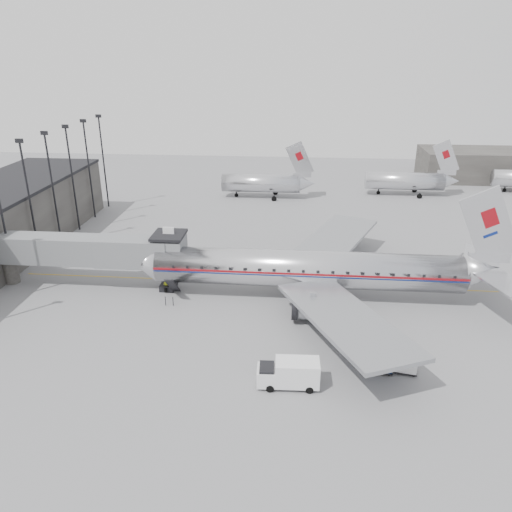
{
  "coord_description": "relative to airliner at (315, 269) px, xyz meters",
  "views": [
    {
      "loc": [
        4.86,
        -45.52,
        24.52
      ],
      "look_at": [
        0.27,
        6.19,
        3.2
      ],
      "focal_mm": 35.0,
      "sensor_mm": 36.0,
      "label": 1
    }
  ],
  "objects": [
    {
      "name": "ground",
      "position": [
        -6.8,
        -3.0,
        -3.21
      ],
      "size": [
        160.0,
        160.0,
        0.0
      ],
      "primitive_type": "plane",
      "color": "slate",
      "rests_on": "ground"
    },
    {
      "name": "baggage_cart_navy",
      "position": [
        5.13,
        -13.0,
        -2.29
      ],
      "size": [
        2.39,
        1.93,
        1.72
      ],
      "rotation": [
        0.0,
        0.0,
        -0.13
      ],
      "color": "black",
      "rests_on": "ground"
    },
    {
      "name": "service_van",
      "position": [
        -2.24,
        -15.78,
        -2.0
      ],
      "size": [
        4.93,
        2.09,
        2.29
      ],
      "rotation": [
        0.0,
        0.0,
        0.04
      ],
      "color": "silver",
      "rests_on": "ground"
    },
    {
      "name": "baggage_cart_white",
      "position": [
        7.28,
        -13.0,
        -2.41
      ],
      "size": [
        2.15,
        1.8,
        1.5
      ],
      "rotation": [
        0.0,
        0.0,
        -0.2
      ],
      "color": "silver",
      "rests_on": "ground"
    },
    {
      "name": "airliner",
      "position": [
        0.0,
        0.0,
        0.0
      ],
      "size": [
        40.29,
        37.37,
        12.75
      ],
      "rotation": [
        0.0,
        0.0,
        -0.0
      ],
      "color": "silver",
      "rests_on": "ground"
    },
    {
      "name": "ramp_worker",
      "position": [
        -16.2,
        0.0,
        -2.44
      ],
      "size": [
        0.58,
        0.4,
        1.53
      ],
      "primitive_type": "imported",
      "rotation": [
        0.0,
        0.0,
        0.06
      ],
      "color": "#D1E11A",
      "rests_on": "ground"
    },
    {
      "name": "distant_aircraft_mid",
      "position": [
        17.4,
        43.0,
        -0.47
      ],
      "size": [
        16.39,
        3.2,
        10.26
      ],
      "color": "silver",
      "rests_on": "ground"
    },
    {
      "name": "hangar",
      "position": [
        38.2,
        57.0,
        -0.21
      ],
      "size": [
        30.0,
        12.0,
        6.0
      ],
      "primitive_type": "cube",
      "color": "#363331",
      "rests_on": "ground"
    },
    {
      "name": "jet_bridge",
      "position": [
        -23.47,
        0.67,
        0.97
      ],
      "size": [
        21.0,
        6.2,
        7.1
      ],
      "color": "slate",
      "rests_on": "ground"
    },
    {
      "name": "apron_line",
      "position": [
        -3.8,
        3.0,
        -3.2
      ],
      "size": [
        60.0,
        0.15,
        0.01
      ],
      "primitive_type": "cube",
      "rotation": [
        0.0,
        0.0,
        1.57
      ],
      "color": "gold",
      "rests_on": "ground"
    },
    {
      "name": "distant_aircraft_near",
      "position": [
        -8.6,
        39.0,
        -0.47
      ],
      "size": [
        16.39,
        3.2,
        10.26
      ],
      "color": "silver",
      "rests_on": "ground"
    },
    {
      "name": "floodlight_masts",
      "position": [
        -34.3,
        10.0,
        5.16
      ],
      "size": [
        0.9,
        42.25,
        15.25
      ],
      "color": "black",
      "rests_on": "ground"
    }
  ]
}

